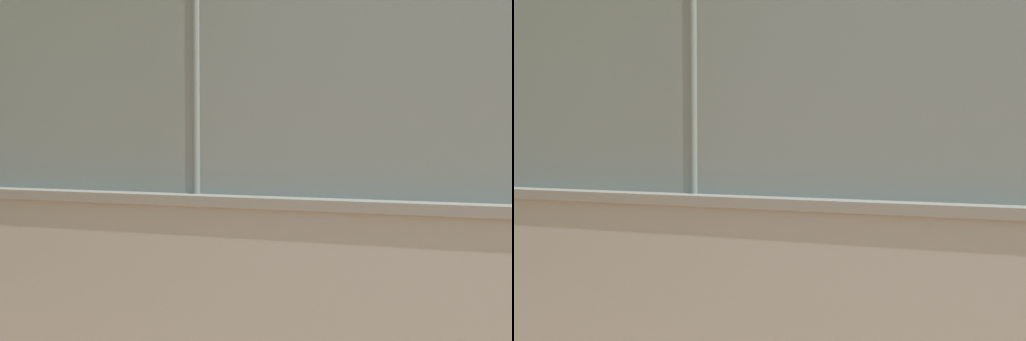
% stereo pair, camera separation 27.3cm
% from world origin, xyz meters
% --- Properties ---
extents(ground_plane, '(260.00, 260.00, 0.00)m').
position_xyz_m(ground_plane, '(0.00, 0.00, 0.00)').
color(ground_plane, '#A36B42').
extents(perimeter_wall, '(33.29, 1.05, 1.42)m').
position_xyz_m(perimeter_wall, '(0.55, 13.24, 0.72)').
color(perimeter_wall, gray).
rests_on(perimeter_wall, ground_plane).
extents(fence_panel_on_wall, '(32.68, 0.69, 1.96)m').
position_xyz_m(fence_panel_on_wall, '(0.55, 13.24, 2.40)').
color(fence_panel_on_wall, slate).
rests_on(fence_panel_on_wall, perimeter_wall).
extents(player_at_service_line, '(0.69, 1.04, 1.51)m').
position_xyz_m(player_at_service_line, '(-0.18, 5.34, 0.88)').
color(player_at_service_line, navy).
rests_on(player_at_service_line, ground_plane).
extents(player_baseline_waiting, '(0.87, 0.96, 1.49)m').
position_xyz_m(player_baseline_waiting, '(2.87, 3.75, 0.87)').
color(player_baseline_waiting, '#591919').
rests_on(player_baseline_waiting, ground_plane).
extents(player_near_wall_returning, '(0.74, 1.19, 1.61)m').
position_xyz_m(player_near_wall_returning, '(4.90, 5.56, 0.95)').
color(player_near_wall_returning, navy).
rests_on(player_near_wall_returning, ground_plane).
extents(sports_ball, '(0.07, 0.07, 0.07)m').
position_xyz_m(sports_ball, '(-0.95, 6.51, 1.30)').
color(sports_ball, white).
extents(courtside_bench, '(1.61, 0.41, 0.87)m').
position_xyz_m(courtside_bench, '(3.24, 11.42, 0.46)').
color(courtside_bench, brown).
rests_on(courtside_bench, ground_plane).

